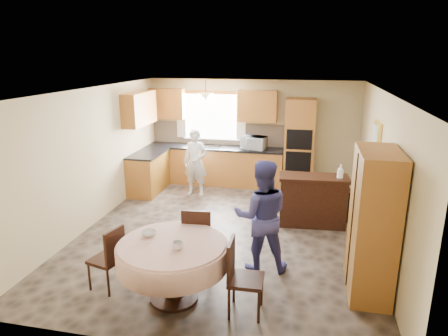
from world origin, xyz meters
The scene contains 36 objects.
floor centered at (0.00, 0.00, 0.00)m, with size 5.00×6.00×0.01m, color brown.
ceiling centered at (0.00, 0.00, 2.50)m, with size 5.00×6.00×0.01m, color white.
wall_back centered at (0.00, 3.00, 1.25)m, with size 5.00×0.02×2.50m, color tan.
wall_front centered at (0.00, -3.00, 1.25)m, with size 5.00×0.02×2.50m, color tan.
wall_left centered at (-2.50, 0.00, 1.25)m, with size 0.02×6.00×2.50m, color tan.
wall_right centered at (2.50, 0.00, 1.25)m, with size 0.02×6.00×2.50m, color tan.
window centered at (-1.00, 2.98, 1.60)m, with size 1.40×0.03×1.10m, color white.
curtain_left centered at (-1.75, 2.93, 1.65)m, with size 0.22×0.02×1.15m, color white.
curtain_right centered at (-0.25, 2.93, 1.65)m, with size 0.22×0.02×1.15m, color white.
base_cab_back centered at (-0.85, 2.70, 0.44)m, with size 3.30×0.60×0.88m, color #C67234.
counter_back centered at (-0.85, 2.70, 0.90)m, with size 3.30×0.64×0.04m, color black.
base_cab_left centered at (-2.20, 1.80, 0.44)m, with size 0.60×1.20×0.88m, color #C67234.
counter_left centered at (-2.20, 1.80, 0.90)m, with size 0.64×1.20×0.04m, color black.
backsplash centered at (-0.85, 2.99, 1.18)m, with size 3.30×0.02×0.55m, color tan.
wall_cab_left centered at (-2.05, 2.83, 1.91)m, with size 0.85×0.33×0.72m, color #C87832.
wall_cab_right centered at (0.15, 2.83, 1.91)m, with size 0.90×0.33×0.72m, color #C87832.
wall_cab_side centered at (-2.33, 1.80, 1.91)m, with size 0.33×1.20×0.72m, color #C87832.
oven_tower centered at (1.15, 2.69, 1.06)m, with size 0.66×0.62×2.12m, color #C67234.
oven_upper centered at (1.15, 2.38, 1.25)m, with size 0.56×0.01×0.45m, color black.
oven_lower centered at (1.15, 2.38, 0.75)m, with size 0.56×0.01×0.45m, color black.
pendant centered at (-1.00, 2.50, 2.12)m, with size 0.36×0.36×0.18m, color beige.
sideboard centered at (1.49, 0.67, 0.44)m, with size 1.24×0.51×0.89m, color #34190E.
space_heater centered at (1.97, 1.01, 0.30)m, with size 0.44×0.31×0.60m, color black.
cupboard centered at (2.22, -1.38, 0.97)m, with size 0.51×1.01×1.93m, color #C67234.
dining_table centered at (-0.24, -2.12, 0.63)m, with size 1.41×1.41×0.80m.
chair_left centered at (-1.14, -2.06, 0.49)m, with size 0.47×0.47×0.89m.
chair_back centered at (-0.12, -1.39, 0.55)m, with size 0.47×0.47×1.00m.
chair_right centered at (0.63, -2.20, 0.53)m, with size 0.42×0.42×0.96m.
framed_picture centered at (2.47, 0.57, 1.74)m, with size 0.06×0.58×0.48m.
microwave centered at (0.11, 2.65, 1.07)m, with size 0.56×0.38×0.31m, color silver.
person_sink centered at (-1.07, 1.82, 0.75)m, with size 0.55×0.36×1.50m, color silver.
person_dining centered at (0.75, -1.11, 0.83)m, with size 0.81×0.63×1.66m, color #3A3A80.
bowl_sideboard centered at (1.13, 0.67, 0.92)m, with size 0.24×0.24×0.06m, color #B2B2B2.
bottle_sideboard centered at (1.94, 0.67, 1.04)m, with size 0.12×0.12×0.30m, color silver.
cup_table centered at (-0.11, -2.27, 0.85)m, with size 0.13×0.13×0.10m, color #B2B2B2.
bowl_table centered at (-0.60, -1.99, 0.83)m, with size 0.19×0.19×0.06m, color #B2B2B2.
Camera 1 is at (1.34, -6.41, 3.07)m, focal length 32.00 mm.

